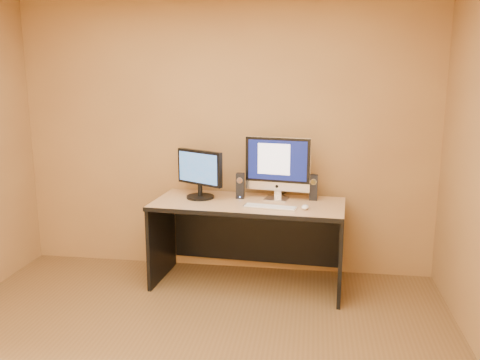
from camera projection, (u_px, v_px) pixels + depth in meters
The scene contains 10 objects.
walls at pixel (164, 182), 2.93m from camera, with size 4.00×4.00×2.60m, color olive, non-canonical shape.
desk at pixel (248, 244), 4.60m from camera, with size 1.69×0.74×0.78m, color tan, non-canonical shape.
imac at pixel (277, 168), 4.56m from camera, with size 0.60×0.22×0.58m, color silver, non-canonical shape.
second_monitor at pixel (200, 174), 4.63m from camera, with size 0.51×0.25×0.44m, color black, non-canonical shape.
speaker_left at pixel (240, 186), 4.65m from camera, with size 0.07×0.08×0.23m, color black, non-canonical shape.
speaker_right at pixel (314, 187), 4.59m from camera, with size 0.07×0.08×0.23m, color black, non-canonical shape.
keyboard at pixel (270, 207), 4.33m from camera, with size 0.45×0.12×0.02m, color silver.
mouse at pixel (305, 207), 4.30m from camera, with size 0.06×0.11×0.04m, color white.
cable_a at pixel (283, 195), 4.76m from camera, with size 0.01×0.01×0.23m, color black.
cable_b at pixel (280, 194), 4.79m from camera, with size 0.01×0.01×0.19m, color black.
Camera 1 is at (0.85, -2.77, 1.93)m, focal length 38.00 mm.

